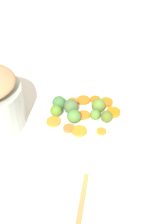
# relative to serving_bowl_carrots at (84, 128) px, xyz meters

# --- Properties ---
(tabletop) EXTENTS (2.40, 2.40, 0.02)m
(tabletop) POSITION_rel_serving_bowl_carrots_xyz_m (0.04, 0.06, -0.06)
(tabletop) COLOR silver
(tabletop) RESTS_ON ground
(serving_bowl_carrots) EXTENTS (0.22, 0.22, 0.10)m
(serving_bowl_carrots) POSITION_rel_serving_bowl_carrots_xyz_m (0.00, 0.00, 0.00)
(serving_bowl_carrots) COLOR white
(serving_bowl_carrots) RESTS_ON tabletop
(carrot_slice_0) EXTENTS (0.04, 0.04, 0.01)m
(carrot_slice_0) POSITION_rel_serving_bowl_carrots_xyz_m (0.06, 0.02, 0.05)
(carrot_slice_0) COLOR orange
(carrot_slice_0) RESTS_ON serving_bowl_carrots
(carrot_slice_1) EXTENTS (0.04, 0.04, 0.01)m
(carrot_slice_1) POSITION_rel_serving_bowl_carrots_xyz_m (0.05, -0.05, 0.05)
(carrot_slice_1) COLOR orange
(carrot_slice_1) RESTS_ON serving_bowl_carrots
(carrot_slice_2) EXTENTS (0.05, 0.05, 0.01)m
(carrot_slice_2) POSITION_rel_serving_bowl_carrots_xyz_m (0.06, -0.02, 0.05)
(carrot_slice_2) COLOR orange
(carrot_slice_2) RESTS_ON serving_bowl_carrots
(carrot_slice_3) EXTENTS (0.05, 0.05, 0.01)m
(carrot_slice_3) POSITION_rel_serving_bowl_carrots_xyz_m (0.03, -0.08, 0.05)
(carrot_slice_3) COLOR orange
(carrot_slice_3) RESTS_ON serving_bowl_carrots
(carrot_slice_4) EXTENTS (0.04, 0.04, 0.01)m
(carrot_slice_4) POSITION_rel_serving_bowl_carrots_xyz_m (-0.01, 0.09, 0.05)
(carrot_slice_4) COLOR orange
(carrot_slice_4) RESTS_ON serving_bowl_carrots
(carrot_slice_5) EXTENTS (0.04, 0.04, 0.01)m
(carrot_slice_5) POSITION_rel_serving_bowl_carrots_xyz_m (-0.00, 0.00, 0.05)
(carrot_slice_5) COLOR orange
(carrot_slice_5) RESTS_ON serving_bowl_carrots
(carrot_slice_6) EXTENTS (0.05, 0.05, 0.01)m
(carrot_slice_6) POSITION_rel_serving_bowl_carrots_xyz_m (-0.06, 0.03, 0.05)
(carrot_slice_6) COLOR orange
(carrot_slice_6) RESTS_ON serving_bowl_carrots
(carrot_slice_7) EXTENTS (0.05, 0.05, 0.01)m
(carrot_slice_7) POSITION_rel_serving_bowl_carrots_xyz_m (-0.02, -0.08, 0.05)
(carrot_slice_7) COLOR orange
(carrot_slice_7) RESTS_ON serving_bowl_carrots
(carrot_slice_8) EXTENTS (0.03, 0.03, 0.01)m
(carrot_slice_8) POSITION_rel_serving_bowl_carrots_xyz_m (-0.08, -0.02, 0.05)
(carrot_slice_8) COLOR orange
(carrot_slice_8) RESTS_ON serving_bowl_carrots
(carrot_slice_9) EXTENTS (0.04, 0.04, 0.01)m
(carrot_slice_9) POSITION_rel_serving_bowl_carrots_xyz_m (-0.04, 0.06, 0.05)
(carrot_slice_9) COLOR orange
(carrot_slice_9) RESTS_ON serving_bowl_carrots
(brussels_sprout_0) EXTENTS (0.03, 0.03, 0.03)m
(brussels_sprout_0) POSITION_rel_serving_bowl_carrots_xyz_m (-0.02, -0.02, 0.06)
(brussels_sprout_0) COLOR #598732
(brussels_sprout_0) RESTS_ON serving_bowl_carrots
(brussels_sprout_1) EXTENTS (0.04, 0.04, 0.04)m
(brussels_sprout_1) POSITION_rel_serving_bowl_carrots_xyz_m (0.02, 0.03, 0.07)
(brussels_sprout_1) COLOR #4F6F3E
(brussels_sprout_1) RESTS_ON serving_bowl_carrots
(brussels_sprout_2) EXTENTS (0.04, 0.04, 0.04)m
(brussels_sprout_2) POSITION_rel_serving_bowl_carrots_xyz_m (0.05, 0.06, 0.07)
(brussels_sprout_2) COLOR #43773B
(brussels_sprout_2) RESTS_ON serving_bowl_carrots
(brussels_sprout_3) EXTENTS (0.04, 0.04, 0.04)m
(brussels_sprout_3) POSITION_rel_serving_bowl_carrots_xyz_m (0.00, -0.04, 0.07)
(brussels_sprout_3) COLOR olive
(brussels_sprout_3) RESTS_ON serving_bowl_carrots
(brussels_sprout_4) EXTENTS (0.03, 0.03, 0.03)m
(brussels_sprout_4) POSITION_rel_serving_bowl_carrots_xyz_m (-0.04, -0.05, 0.07)
(brussels_sprout_4) COLOR #5A6F25
(brussels_sprout_4) RESTS_ON serving_bowl_carrots
(brussels_sprout_5) EXTENTS (0.04, 0.04, 0.04)m
(brussels_sprout_5) POSITION_rel_serving_bowl_carrots_xyz_m (-0.02, 0.03, 0.07)
(brussels_sprout_5) COLOR #508739
(brussels_sprout_5) RESTS_ON serving_bowl_carrots
(brussels_sprout_6) EXTENTS (0.03, 0.03, 0.03)m
(brussels_sprout_6) POSITION_rel_serving_bowl_carrots_xyz_m (0.02, 0.07, 0.07)
(brussels_sprout_6) COLOR #588528
(brussels_sprout_6) RESTS_ON serving_bowl_carrots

